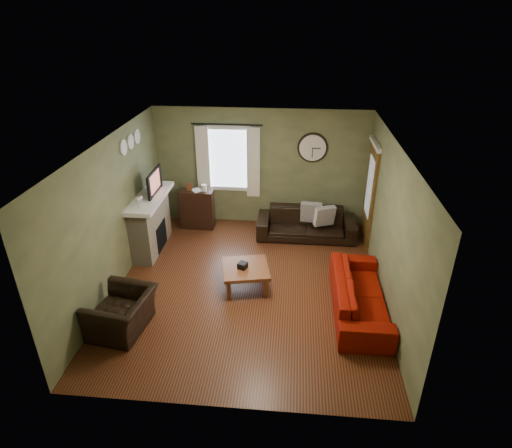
# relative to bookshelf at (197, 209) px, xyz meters

# --- Properties ---
(floor) EXTENTS (4.60, 5.20, 0.00)m
(floor) POSITION_rel_bookshelf_xyz_m (1.38, -2.18, -0.44)
(floor) COLOR #4E2614
(floor) RESTS_ON ground
(ceiling) EXTENTS (4.60, 5.20, 0.00)m
(ceiling) POSITION_rel_bookshelf_xyz_m (1.38, -2.18, 2.16)
(ceiling) COLOR white
(ceiling) RESTS_ON ground
(wall_left) EXTENTS (0.00, 5.20, 2.60)m
(wall_left) POSITION_rel_bookshelf_xyz_m (-0.92, -2.18, 0.86)
(wall_left) COLOR #656C45
(wall_left) RESTS_ON ground
(wall_right) EXTENTS (0.00, 5.20, 2.60)m
(wall_right) POSITION_rel_bookshelf_xyz_m (3.68, -2.18, 0.86)
(wall_right) COLOR #656C45
(wall_right) RESTS_ON ground
(wall_back) EXTENTS (4.60, 0.00, 2.60)m
(wall_back) POSITION_rel_bookshelf_xyz_m (1.38, 0.42, 0.86)
(wall_back) COLOR #656C45
(wall_back) RESTS_ON ground
(wall_front) EXTENTS (4.60, 0.00, 2.60)m
(wall_front) POSITION_rel_bookshelf_xyz_m (1.38, -4.78, 0.86)
(wall_front) COLOR #656C45
(wall_front) RESTS_ON ground
(fireplace) EXTENTS (0.40, 1.40, 1.10)m
(fireplace) POSITION_rel_bookshelf_xyz_m (-0.72, -1.03, 0.11)
(fireplace) COLOR tan
(fireplace) RESTS_ON floor
(firebox) EXTENTS (0.04, 0.60, 0.55)m
(firebox) POSITION_rel_bookshelf_xyz_m (-0.53, -1.03, -0.14)
(firebox) COLOR black
(firebox) RESTS_ON fireplace
(mantel) EXTENTS (0.58, 1.60, 0.08)m
(mantel) POSITION_rel_bookshelf_xyz_m (-0.69, -1.03, 0.70)
(mantel) COLOR white
(mantel) RESTS_ON fireplace
(tv) EXTENTS (0.08, 0.60, 0.35)m
(tv) POSITION_rel_bookshelf_xyz_m (-0.67, -0.88, 0.91)
(tv) COLOR black
(tv) RESTS_ON mantel
(tv_screen) EXTENTS (0.02, 0.62, 0.36)m
(tv_screen) POSITION_rel_bookshelf_xyz_m (-0.59, -0.88, 0.97)
(tv_screen) COLOR #994C3F
(tv_screen) RESTS_ON mantel
(medallion_left) EXTENTS (0.28, 0.28, 0.03)m
(medallion_left) POSITION_rel_bookshelf_xyz_m (-0.90, -1.38, 1.81)
(medallion_left) COLOR white
(medallion_left) RESTS_ON wall_left
(medallion_mid) EXTENTS (0.28, 0.28, 0.03)m
(medallion_mid) POSITION_rel_bookshelf_xyz_m (-0.90, -1.03, 1.81)
(medallion_mid) COLOR white
(medallion_mid) RESTS_ON wall_left
(medallion_right) EXTENTS (0.28, 0.28, 0.03)m
(medallion_right) POSITION_rel_bookshelf_xyz_m (-0.90, -0.68, 1.81)
(medallion_right) COLOR white
(medallion_right) RESTS_ON wall_left
(window_pane) EXTENTS (1.00, 0.02, 1.30)m
(window_pane) POSITION_rel_bookshelf_xyz_m (0.68, 0.40, 1.06)
(window_pane) COLOR silver
(window_pane) RESTS_ON wall_back
(curtain_rod) EXTENTS (0.03, 0.03, 1.50)m
(curtain_rod) POSITION_rel_bookshelf_xyz_m (0.68, 0.30, 1.83)
(curtain_rod) COLOR black
(curtain_rod) RESTS_ON wall_back
(curtain_left) EXTENTS (0.28, 0.04, 1.55)m
(curtain_left) POSITION_rel_bookshelf_xyz_m (0.13, 0.30, 1.01)
(curtain_left) COLOR silver
(curtain_left) RESTS_ON wall_back
(curtain_right) EXTENTS (0.28, 0.04, 1.55)m
(curtain_right) POSITION_rel_bookshelf_xyz_m (1.23, 0.30, 1.01)
(curtain_right) COLOR silver
(curtain_right) RESTS_ON wall_back
(wall_clock) EXTENTS (0.64, 0.06, 0.64)m
(wall_clock) POSITION_rel_bookshelf_xyz_m (2.48, 0.37, 1.36)
(wall_clock) COLOR white
(wall_clock) RESTS_ON wall_back
(door) EXTENTS (0.05, 0.90, 2.10)m
(door) POSITION_rel_bookshelf_xyz_m (3.65, -0.33, 0.61)
(door) COLOR brown
(door) RESTS_ON floor
(bookshelf) EXTENTS (0.74, 0.32, 0.88)m
(bookshelf) POSITION_rel_bookshelf_xyz_m (0.00, 0.00, 0.00)
(bookshelf) COLOR black
(bookshelf) RESTS_ON floor
(book) EXTENTS (0.29, 0.30, 0.02)m
(book) POSITION_rel_bookshelf_xyz_m (-0.05, -0.07, 0.52)
(book) COLOR brown
(book) RESTS_ON bookshelf
(sofa_brown) EXTENTS (2.09, 0.82, 0.61)m
(sofa_brown) POSITION_rel_bookshelf_xyz_m (2.42, -0.22, -0.14)
(sofa_brown) COLOR black
(sofa_brown) RESTS_ON floor
(pillow_left) EXTENTS (0.44, 0.28, 0.43)m
(pillow_left) POSITION_rel_bookshelf_xyz_m (2.79, -0.31, 0.11)
(pillow_left) COLOR gray
(pillow_left) RESTS_ON sofa_brown
(pillow_right) EXTENTS (0.46, 0.18, 0.44)m
(pillow_right) POSITION_rel_bookshelf_xyz_m (2.51, -0.16, 0.11)
(pillow_right) COLOR gray
(pillow_right) RESTS_ON sofa_brown
(sofa_red) EXTENTS (0.82, 2.10, 0.61)m
(sofa_red) POSITION_rel_bookshelf_xyz_m (3.25, -2.67, -0.13)
(sofa_red) COLOR #7B0D02
(sofa_red) RESTS_ON floor
(armchair) EXTENTS (0.97, 1.07, 0.62)m
(armchair) POSITION_rel_bookshelf_xyz_m (-0.42, -3.48, -0.13)
(armchair) COLOR black
(armchair) RESTS_ON floor
(coffee_table) EXTENTS (0.93, 0.93, 0.42)m
(coffee_table) POSITION_rel_bookshelf_xyz_m (1.34, -2.21, -0.23)
(coffee_table) COLOR brown
(coffee_table) RESTS_ON floor
(tissue_box) EXTENTS (0.19, 0.19, 0.11)m
(tissue_box) POSITION_rel_bookshelf_xyz_m (1.29, -2.25, -0.04)
(tissue_box) COLOR black
(tissue_box) RESTS_ON coffee_table
(wine_glass_a) EXTENTS (0.08, 0.08, 0.21)m
(wine_glass_a) POSITION_rel_bookshelf_xyz_m (-0.67, -1.60, 0.85)
(wine_glass_a) COLOR white
(wine_glass_a) RESTS_ON mantel
(wine_glass_b) EXTENTS (0.07, 0.07, 0.19)m
(wine_glass_b) POSITION_rel_bookshelf_xyz_m (-0.67, -1.47, 0.83)
(wine_glass_b) COLOR white
(wine_glass_b) RESTS_ON mantel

